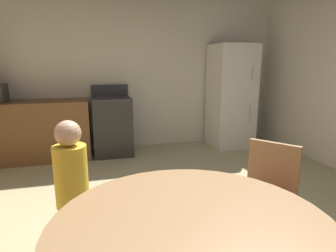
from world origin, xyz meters
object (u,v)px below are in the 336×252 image
(oven_range, at_px, (112,126))
(refrigerator, at_px, (231,96))
(chair_northeast, at_px, (266,194))
(person_child, at_px, (73,194))
(dining_table, at_px, (191,252))

(oven_range, height_order, refrigerator, refrigerator)
(refrigerator, relative_size, chair_northeast, 2.02)
(refrigerator, distance_m, person_child, 3.61)
(dining_table, distance_m, chair_northeast, 1.03)
(dining_table, bearing_deg, chair_northeast, 37.39)
(refrigerator, height_order, chair_northeast, refrigerator)
(chair_northeast, bearing_deg, refrigerator, -149.43)
(refrigerator, relative_size, person_child, 1.61)
(chair_northeast, bearing_deg, dining_table, 0.00)
(chair_northeast, height_order, person_child, person_child)
(dining_table, relative_size, chair_northeast, 1.47)
(oven_range, xyz_separation_m, chair_northeast, (0.93, -2.83, 0.03))
(dining_table, bearing_deg, oven_range, 91.93)
(oven_range, distance_m, dining_table, 3.46)
(refrigerator, xyz_separation_m, chair_northeast, (-1.12, -2.78, -0.38))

